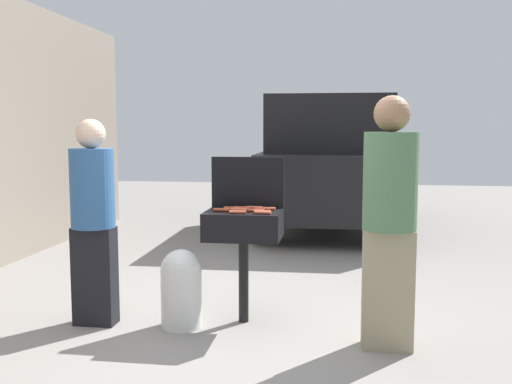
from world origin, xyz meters
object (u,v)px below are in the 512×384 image
Objects in this scene: hot_dog_4 at (239,210)px; hot_dog_1 at (242,208)px; hot_dog_0 at (240,210)px; hot_dog_2 at (267,209)px; hot_dog_5 at (256,210)px; hot_dog_11 at (222,210)px; hot_dog_10 at (232,208)px; hot_dog_6 at (238,212)px; hot_dog_9 at (262,209)px; parked_minivan at (329,162)px; bbq_grill at (243,229)px; hot_dog_7 at (263,213)px; hot_dog_3 at (262,212)px; person_right at (390,214)px; propane_tank at (181,287)px; hot_dog_8 at (254,208)px; person_left at (93,214)px.

hot_dog_1 is at bearing 87.91° from hot_dog_4.
hot_dog_0 and hot_dog_2 have the same top height.
hot_dog_4 is at bearing -175.51° from hot_dog_5.
hot_dog_1 is 0.13m from hot_dog_4.
hot_dog_4 and hot_dog_11 have the same top height.
hot_dog_10 is 1.00× the size of hot_dog_11.
hot_dog_10 is at bearing 111.67° from hot_dog_6.
hot_dog_10 is at bearing 177.32° from hot_dog_9.
hot_dog_9 is at bearing 68.43° from hot_dog_5.
hot_dog_2 is at bearing 20.10° from hot_dog_11.
parked_minivan reaches higher than hot_dog_10.
parked_minivan is (0.60, 4.90, 0.11)m from hot_dog_6.
hot_dog_1 reaches higher than bbq_grill.
hot_dog_9 is (-0.03, 0.20, 0.00)m from hot_dog_7.
bbq_grill is at bearing 82.13° from parked_minivan.
hot_dog_3 is 0.04m from hot_dog_7.
hot_dog_2 is 0.05m from hot_dog_9.
hot_dog_2 is 1.05m from person_right.
hot_dog_10 is (-0.08, -0.03, 0.00)m from hot_dog_1.
hot_dog_5 is 0.84m from propane_tank.
hot_dog_11 is at bearing -177.64° from hot_dog_5.
hot_dog_8 is 0.08× the size of person_left.
hot_dog_6 is at bearing -5.32° from person_right.
hot_dog_3 is 0.10m from hot_dog_5.
hot_dog_4 is 0.14m from hot_dog_11.
hot_dog_8 is at bearing 18.71° from hot_dog_10.
bbq_grill is 6.93× the size of hot_dog_4.
hot_dog_9 is 0.03× the size of parked_minivan.
hot_dog_10 is at bearing 148.09° from bbq_grill.
hot_dog_3 is at bearing -50.93° from hot_dog_5.
hot_dog_4 and hot_dog_10 have the same top height.
hot_dog_2 is 0.12m from hot_dog_8.
hot_dog_9 is 0.24m from hot_dog_10.
hot_dog_0 is at bearing -11.95° from person_right.
hot_dog_3 is 0.16m from hot_dog_9.
hot_dog_8 is at bearing 18.66° from person_left.
bbq_grill is 0.27m from hot_dog_7.
hot_dog_5 is 1.00× the size of hot_dog_9.
bbq_grill is at bearing 82.21° from hot_dog_6.
hot_dog_1 is (0.00, 0.10, 0.00)m from hot_dog_0.
hot_dog_5 is at bearing 2.36° from hot_dog_11.
hot_dog_2 is 0.14m from hot_dog_5.
person_left is at bearing -167.91° from hot_dog_9.
hot_dog_5 is 0.27m from hot_dog_11.
hot_dog_7 is 0.03× the size of parked_minivan.
hot_dog_1 is 1.00× the size of hot_dog_10.
hot_dog_0 and hot_dog_9 have the same top height.
hot_dog_7 is (0.19, 0.00, 0.00)m from hot_dog_6.
hot_dog_11 is at bearing -164.35° from hot_dog_0.
hot_dog_0 reaches higher than bbq_grill.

